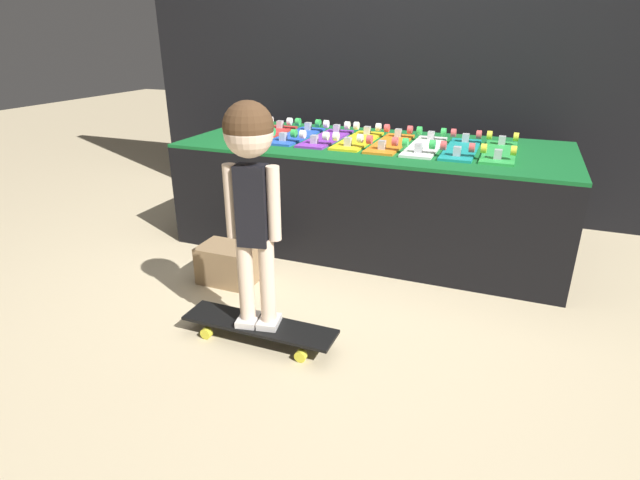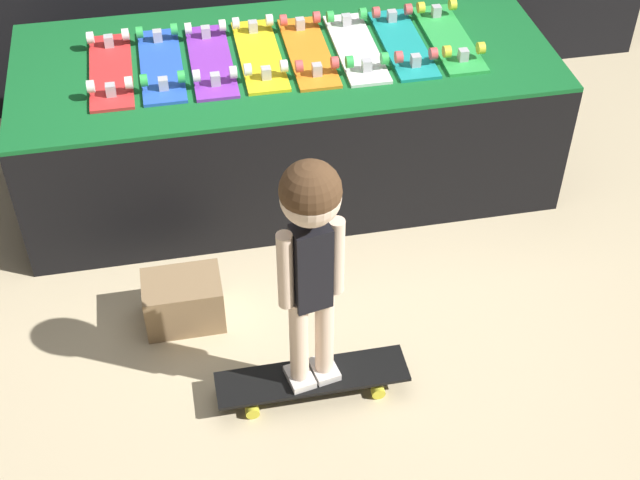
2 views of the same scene
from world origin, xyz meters
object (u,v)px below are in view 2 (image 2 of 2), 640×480
skateboard_purple_on_rack (211,59)px  skateboard_green_on_rack (449,36)px  skateboard_orange_on_rack (308,50)px  skateboard_on_floor (312,379)px  skateboard_blue_on_rack (161,63)px  skateboard_yellow_on_rack (259,53)px  skateboard_red_on_rack (110,69)px  child (311,238)px  skateboard_teal_on_rack (403,41)px  skateboard_white_on_rack (356,46)px  storage_box (184,301)px

skateboard_purple_on_rack → skateboard_green_on_rack: same height
skateboard_orange_on_rack → skateboard_on_floor: (-0.24, -1.35, -0.61)m
skateboard_blue_on_rack → skateboard_on_floor: 1.55m
skateboard_yellow_on_rack → skateboard_blue_on_rack: bearing=-179.8°
skateboard_red_on_rack → child: (0.63, -1.35, 0.10)m
skateboard_teal_on_rack → skateboard_green_on_rack: same height
skateboard_blue_on_rack → skateboard_teal_on_rack: bearing=-1.2°
skateboard_orange_on_rack → skateboard_white_on_rack: 0.22m
skateboard_yellow_on_rack → skateboard_on_floor: size_ratio=0.85×
skateboard_orange_on_rack → child: (-0.24, -1.35, 0.10)m
skateboard_orange_on_rack → skateboard_purple_on_rack: bearing=179.1°
skateboard_on_floor → storage_box: 0.64m
skateboard_teal_on_rack → skateboard_green_on_rack: size_ratio=1.00×
child → storage_box: child is taller
skateboard_purple_on_rack → skateboard_orange_on_rack: bearing=-0.9°
skateboard_teal_on_rack → storage_box: size_ratio=1.97×
skateboard_on_floor → skateboard_red_on_rack: bearing=114.9°
skateboard_orange_on_rack → skateboard_green_on_rack: size_ratio=1.00×
skateboard_on_floor → child: (0.00, 0.00, 0.71)m
skateboard_orange_on_rack → storage_box: 1.25m
storage_box → skateboard_blue_on_rack: bearing=87.9°
skateboard_orange_on_rack → skateboard_teal_on_rack: bearing=-1.1°
skateboard_on_floor → storage_box: size_ratio=2.30×
skateboard_yellow_on_rack → skateboard_teal_on_rack: bearing=-2.1°
skateboard_yellow_on_rack → child: bearing=-91.0°
skateboard_red_on_rack → skateboard_on_floor: (0.63, -1.35, -0.61)m
skateboard_yellow_on_rack → child: (-0.02, -1.36, 0.10)m
skateboard_purple_on_rack → skateboard_teal_on_rack: (0.87, -0.02, 0.00)m
skateboard_green_on_rack → child: bearing=-123.6°
skateboard_blue_on_rack → storage_box: 1.06m
skateboard_yellow_on_rack → skateboard_orange_on_rack: bearing=-4.0°
skateboard_on_floor → skateboard_blue_on_rack: bearing=106.8°
skateboard_blue_on_rack → child: child is taller
skateboard_teal_on_rack → skateboard_on_floor: skateboard_teal_on_rack is taller
skateboard_on_floor → skateboard_orange_on_rack: bearing=79.9°
skateboard_purple_on_rack → skateboard_yellow_on_rack: same height
skateboard_red_on_rack → skateboard_orange_on_rack: same height
child → skateboard_red_on_rack: bearing=103.9°
skateboard_white_on_rack → skateboard_orange_on_rack: bearing=178.2°
skateboard_orange_on_rack → skateboard_green_on_rack: same height
skateboard_blue_on_rack → skateboard_teal_on_rack: same height
skateboard_orange_on_rack → skateboard_teal_on_rack: (0.43, -0.01, 0.00)m
skateboard_purple_on_rack → skateboard_white_on_rack: bearing=-1.2°
skateboard_red_on_rack → skateboard_purple_on_rack: size_ratio=1.00×
skateboard_blue_on_rack → child: size_ratio=0.63×
skateboard_white_on_rack → skateboard_teal_on_rack: bearing=-0.5°
skateboard_blue_on_rack → skateboard_white_on_rack: size_ratio=1.00×
skateboard_blue_on_rack → storage_box: bearing=-92.1°
skateboard_blue_on_rack → skateboard_green_on_rack: same height
skateboard_purple_on_rack → storage_box: (-0.25, -0.88, -0.58)m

